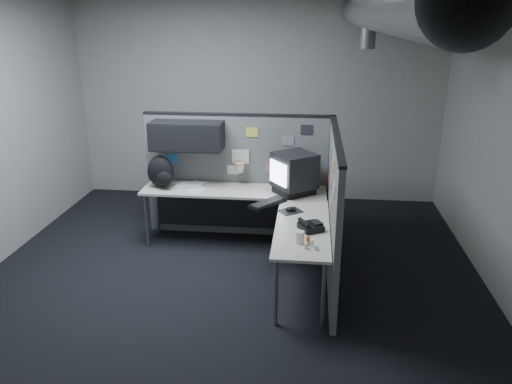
# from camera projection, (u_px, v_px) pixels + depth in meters

# --- Properties ---
(room) EXTENTS (5.62, 5.62, 3.22)m
(room) POSITION_uv_depth(u_px,v_px,m) (284.00, 92.00, 4.80)
(room) COLOR black
(room) RESTS_ON ground
(partition_back) EXTENTS (2.44, 0.42, 1.63)m
(partition_back) POSITION_uv_depth(u_px,v_px,m) (225.00, 163.00, 6.40)
(partition_back) COLOR #5F6260
(partition_back) RESTS_ON ground
(partition_right) EXTENTS (0.07, 2.23, 1.63)m
(partition_right) POSITION_uv_depth(u_px,v_px,m) (333.00, 209.00, 5.37)
(partition_right) COLOR #5F6260
(partition_right) RESTS_ON ground
(desk) EXTENTS (2.31, 2.11, 0.73)m
(desk) POSITION_uv_depth(u_px,v_px,m) (251.00, 207.00, 5.99)
(desk) COLOR beige
(desk) RESTS_ON ground
(monitor) EXTENTS (0.61, 0.61, 0.50)m
(monitor) POSITION_uv_depth(u_px,v_px,m) (294.00, 173.00, 6.03)
(monitor) COLOR black
(monitor) RESTS_ON desk
(keyboard) EXTENTS (0.43, 0.48, 0.04)m
(keyboard) POSITION_uv_depth(u_px,v_px,m) (268.00, 203.00, 5.73)
(keyboard) COLOR black
(keyboard) RESTS_ON desk
(mouse) EXTENTS (0.31, 0.30, 0.05)m
(mouse) POSITION_uv_depth(u_px,v_px,m) (291.00, 210.00, 5.54)
(mouse) COLOR black
(mouse) RESTS_ON desk
(phone) EXTENTS (0.29, 0.29, 0.11)m
(phone) POSITION_uv_depth(u_px,v_px,m) (310.00, 226.00, 5.06)
(phone) COLOR black
(phone) RESTS_ON desk
(bottles) EXTENTS (0.13, 0.15, 0.08)m
(bottles) POSITION_uv_depth(u_px,v_px,m) (310.00, 243.00, 4.69)
(bottles) COLOR silver
(bottles) RESTS_ON desk
(cup) EXTENTS (0.09, 0.09, 0.12)m
(cup) POSITION_uv_depth(u_px,v_px,m) (300.00, 237.00, 4.76)
(cup) COLOR white
(cup) RESTS_ON desk
(papers) EXTENTS (0.67, 0.50, 0.01)m
(papers) POSITION_uv_depth(u_px,v_px,m) (186.00, 186.00, 6.36)
(papers) COLOR white
(papers) RESTS_ON desk
(backpack) EXTENTS (0.38, 0.35, 0.41)m
(backpack) POSITION_uv_depth(u_px,v_px,m) (161.00, 172.00, 6.25)
(backpack) COLOR black
(backpack) RESTS_ON desk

